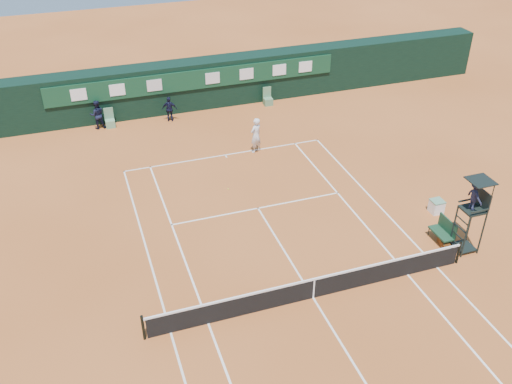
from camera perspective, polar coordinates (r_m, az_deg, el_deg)
The scene contains 14 objects.
ground at distance 22.12m, azimuth 5.72°, elevation -10.48°, with size 90.00×90.00×0.00m, color #BC622C.
court_lines at distance 22.11m, azimuth 5.72°, elevation -10.47°, with size 11.05×23.85×0.01m.
tennis_net at distance 21.77m, azimuth 5.79°, elevation -9.50°, with size 12.90×0.10×1.10m.
back_wall at distance 36.62m, azimuth -6.23°, elevation 10.67°, with size 40.00×1.65×3.00m.
linesman_chair_left at distance 35.26m, azimuth -14.39°, elevation 6.81°, with size 0.55×0.50×1.15m.
linesman_chair_right at distance 37.13m, azimuth 1.19°, elevation 9.18°, with size 0.55×0.50×1.15m.
umpire_chair at distance 24.44m, azimuth 21.02°, elevation -0.85°, with size 0.96×0.95×3.42m.
player_bench at distance 25.64m, azimuth 18.29°, elevation -3.62°, with size 0.56×1.20×1.10m.
tennis_bag at distance 25.65m, azimuth 18.26°, elevation -4.88°, with size 0.32×0.74×0.28m, color black.
cooler at distance 27.61m, azimuth 17.60°, elevation -1.37°, with size 0.57×0.57×0.65m.
tennis_ball at distance 28.15m, azimuth -2.80°, elevation 0.30°, with size 0.07×0.07×0.07m, color yellow.
player at distance 31.06m, azimuth -0.02°, elevation 5.69°, with size 0.73×0.48×2.01m, color silver.
ball_kid_left at distance 35.04m, azimuth -15.60°, elevation 7.46°, with size 0.85×0.66×1.75m, color black.
ball_kid_right at distance 35.10m, azimuth -8.63°, elevation 8.19°, with size 0.91×0.38×1.56m, color black.
Camera 1 is at (-7.26, -14.51, 15.02)m, focal length 40.00 mm.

